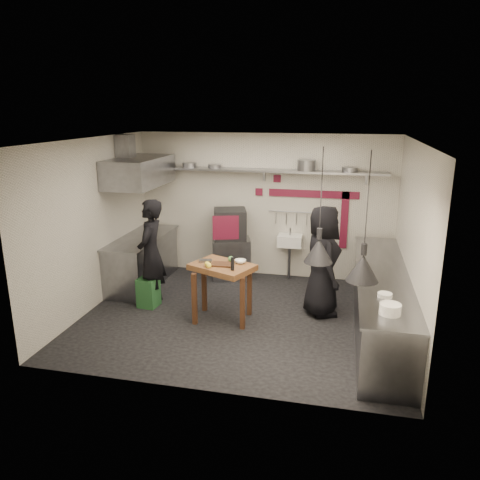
% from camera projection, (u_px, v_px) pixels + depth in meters
% --- Properties ---
extents(floor, '(5.00, 5.00, 0.00)m').
position_uv_depth(floor, '(241.00, 317.00, 7.56)').
color(floor, black).
rests_on(floor, ground).
extents(ceiling, '(5.00, 5.00, 0.00)m').
position_uv_depth(ceiling, '(241.00, 140.00, 6.80)').
color(ceiling, beige).
rests_on(ceiling, floor).
extents(wall_back, '(5.00, 0.04, 2.80)m').
position_uv_depth(wall_back, '(264.00, 206.00, 9.15)').
color(wall_back, silver).
rests_on(wall_back, floor).
extents(wall_front, '(5.00, 0.04, 2.80)m').
position_uv_depth(wall_front, '(200.00, 280.00, 5.21)').
color(wall_front, silver).
rests_on(wall_front, floor).
extents(wall_left, '(0.04, 4.20, 2.80)m').
position_uv_depth(wall_left, '(93.00, 224.00, 7.71)').
color(wall_left, silver).
rests_on(wall_left, floor).
extents(wall_right, '(0.04, 4.20, 2.80)m').
position_uv_depth(wall_right, '(412.00, 243.00, 6.65)').
color(wall_right, silver).
rests_on(wall_right, floor).
extents(red_band_horiz, '(1.70, 0.02, 0.14)m').
position_uv_depth(red_band_horiz, '(313.00, 194.00, 8.85)').
color(red_band_horiz, maroon).
rests_on(red_band_horiz, wall_back).
extents(red_band_vert, '(0.14, 0.02, 1.10)m').
position_uv_depth(red_band_vert, '(344.00, 220.00, 8.86)').
color(red_band_vert, maroon).
rests_on(red_band_vert, wall_back).
extents(red_tile_a, '(0.14, 0.02, 0.14)m').
position_uv_depth(red_tile_a, '(277.00, 179.00, 8.93)').
color(red_tile_a, maroon).
rests_on(red_tile_a, wall_back).
extents(red_tile_b, '(0.14, 0.02, 0.14)m').
position_uv_depth(red_tile_b, '(259.00, 192.00, 9.08)').
color(red_tile_b, maroon).
rests_on(red_tile_b, wall_back).
extents(back_shelf, '(4.60, 0.34, 0.04)m').
position_uv_depth(back_shelf, '(263.00, 170.00, 8.78)').
color(back_shelf, slate).
rests_on(back_shelf, wall_back).
extents(shelf_bracket_left, '(0.04, 0.06, 0.24)m').
position_uv_depth(shelf_bracket_left, '(171.00, 172.00, 9.35)').
color(shelf_bracket_left, slate).
rests_on(shelf_bracket_left, wall_back).
extents(shelf_bracket_mid, '(0.04, 0.06, 0.24)m').
position_uv_depth(shelf_bracket_mid, '(264.00, 175.00, 8.95)').
color(shelf_bracket_mid, slate).
rests_on(shelf_bracket_mid, wall_back).
extents(shelf_bracket_right, '(0.04, 0.06, 0.24)m').
position_uv_depth(shelf_bracket_right, '(367.00, 178.00, 8.55)').
color(shelf_bracket_right, slate).
rests_on(shelf_bracket_right, wall_back).
extents(pan_far_left, '(0.36, 0.36, 0.09)m').
position_uv_depth(pan_far_left, '(189.00, 165.00, 9.07)').
color(pan_far_left, slate).
rests_on(pan_far_left, back_shelf).
extents(pan_mid_left, '(0.35, 0.35, 0.07)m').
position_uv_depth(pan_mid_left, '(215.00, 166.00, 8.97)').
color(pan_mid_left, slate).
rests_on(pan_mid_left, back_shelf).
extents(stock_pot, '(0.46, 0.46, 0.20)m').
position_uv_depth(stock_pot, '(307.00, 165.00, 8.58)').
color(stock_pot, slate).
rests_on(stock_pot, back_shelf).
extents(pan_right, '(0.38, 0.38, 0.08)m').
position_uv_depth(pan_right, '(350.00, 170.00, 8.43)').
color(pan_right, slate).
rests_on(pan_right, back_shelf).
extents(oven_stand, '(0.89, 0.85, 0.80)m').
position_uv_depth(oven_stand, '(231.00, 257.00, 9.27)').
color(oven_stand, slate).
rests_on(oven_stand, floor).
extents(combi_oven, '(0.74, 0.71, 0.58)m').
position_uv_depth(combi_oven, '(230.00, 224.00, 9.03)').
color(combi_oven, black).
rests_on(combi_oven, oven_stand).
extents(oven_door, '(0.48, 0.17, 0.46)m').
position_uv_depth(oven_door, '(226.00, 228.00, 8.76)').
color(oven_door, maroon).
rests_on(oven_door, combi_oven).
extents(oven_glass, '(0.36, 0.12, 0.34)m').
position_uv_depth(oven_glass, '(228.00, 227.00, 8.79)').
color(oven_glass, black).
rests_on(oven_glass, oven_door).
extents(hand_sink, '(0.46, 0.34, 0.22)m').
position_uv_depth(hand_sink, '(290.00, 241.00, 9.03)').
color(hand_sink, white).
rests_on(hand_sink, wall_back).
extents(sink_tap, '(0.03, 0.03, 0.14)m').
position_uv_depth(sink_tap, '(290.00, 232.00, 8.98)').
color(sink_tap, slate).
rests_on(sink_tap, hand_sink).
extents(sink_drain, '(0.06, 0.06, 0.66)m').
position_uv_depth(sink_drain, '(289.00, 263.00, 9.12)').
color(sink_drain, slate).
rests_on(sink_drain, floor).
extents(utensil_rail, '(0.90, 0.02, 0.02)m').
position_uv_depth(utensil_rail, '(292.00, 212.00, 9.02)').
color(utensil_rail, slate).
rests_on(utensil_rail, wall_back).
extents(counter_right, '(0.70, 3.80, 0.90)m').
position_uv_depth(counter_right, '(381.00, 302.00, 6.98)').
color(counter_right, slate).
rests_on(counter_right, floor).
extents(counter_right_top, '(0.76, 3.90, 0.03)m').
position_uv_depth(counter_right_top, '(383.00, 273.00, 6.86)').
color(counter_right_top, slate).
rests_on(counter_right_top, counter_right).
extents(plate_stack, '(0.31, 0.31, 0.13)m').
position_uv_depth(plate_stack, '(390.00, 309.00, 5.44)').
color(plate_stack, white).
rests_on(plate_stack, counter_right_top).
extents(small_bowl_right, '(0.19, 0.19, 0.05)m').
position_uv_depth(small_bowl_right, '(385.00, 295.00, 5.95)').
color(small_bowl_right, white).
rests_on(small_bowl_right, counter_right_top).
extents(counter_left, '(0.70, 1.90, 0.90)m').
position_uv_depth(counter_left, '(142.00, 261.00, 8.88)').
color(counter_left, slate).
rests_on(counter_left, floor).
extents(counter_left_top, '(0.76, 2.00, 0.03)m').
position_uv_depth(counter_left_top, '(141.00, 237.00, 8.75)').
color(counter_left_top, slate).
rests_on(counter_left_top, counter_left).
extents(extractor_hood, '(0.78, 1.60, 0.50)m').
position_uv_depth(extractor_hood, '(140.00, 171.00, 8.40)').
color(extractor_hood, slate).
rests_on(extractor_hood, ceiling).
extents(hood_duct, '(0.28, 0.28, 0.50)m').
position_uv_depth(hood_duct, '(125.00, 149.00, 8.35)').
color(hood_duct, slate).
rests_on(hood_duct, ceiling).
extents(green_bin, '(0.34, 0.34, 0.50)m').
position_uv_depth(green_bin, '(148.00, 292.00, 7.90)').
color(green_bin, '#22562A').
rests_on(green_bin, floor).
extents(prep_table, '(1.10, 0.95, 0.92)m').
position_uv_depth(prep_table, '(223.00, 292.00, 7.35)').
color(prep_table, brown).
rests_on(prep_table, floor).
extents(cutting_board, '(0.33, 0.24, 0.02)m').
position_uv_depth(cutting_board, '(222.00, 264.00, 7.19)').
color(cutting_board, '#452716').
rests_on(cutting_board, prep_table).
extents(pepper_mill, '(0.06, 0.06, 0.20)m').
position_uv_depth(pepper_mill, '(233.00, 264.00, 6.94)').
color(pepper_mill, black).
rests_on(pepper_mill, prep_table).
extents(lemon_a, '(0.08, 0.08, 0.08)m').
position_uv_depth(lemon_a, '(207.00, 264.00, 7.12)').
color(lemon_a, yellow).
rests_on(lemon_a, prep_table).
extents(lemon_b, '(0.11, 0.11, 0.08)m').
position_uv_depth(lemon_b, '(209.00, 265.00, 7.06)').
color(lemon_b, yellow).
rests_on(lemon_b, prep_table).
extents(veg_ball, '(0.12, 0.12, 0.09)m').
position_uv_depth(veg_ball, '(231.00, 259.00, 7.33)').
color(veg_ball, '#4F8E43').
rests_on(veg_ball, prep_table).
extents(steel_tray, '(0.21, 0.16, 0.03)m').
position_uv_depth(steel_tray, '(206.00, 261.00, 7.35)').
color(steel_tray, slate).
rests_on(steel_tray, prep_table).
extents(bowl, '(0.23, 0.23, 0.06)m').
position_uv_depth(bowl, '(240.00, 261.00, 7.28)').
color(bowl, white).
rests_on(bowl, prep_table).
extents(heat_lamp_near, '(0.50, 0.50, 1.48)m').
position_uv_depth(heat_lamp_near, '(321.00, 206.00, 5.86)').
color(heat_lamp_near, black).
rests_on(heat_lamp_near, ceiling).
extents(heat_lamp_far, '(0.42, 0.42, 1.56)m').
position_uv_depth(heat_lamp_far, '(366.00, 218.00, 5.43)').
color(heat_lamp_far, black).
rests_on(heat_lamp_far, ceiling).
extents(chef_left, '(0.48, 0.69, 1.82)m').
position_uv_depth(chef_left, '(151.00, 253.00, 7.81)').
color(chef_left, black).
rests_on(chef_left, floor).
extents(chef_right, '(0.84, 1.02, 1.80)m').
position_uv_depth(chef_right, '(322.00, 261.00, 7.45)').
color(chef_right, black).
rests_on(chef_right, floor).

